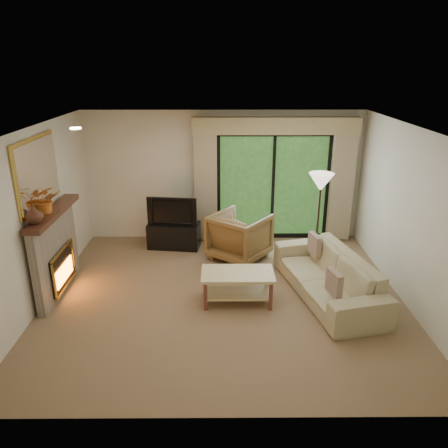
{
  "coord_description": "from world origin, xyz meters",
  "views": [
    {
      "loc": [
        -0.04,
        -6.03,
        3.46
      ],
      "look_at": [
        0.0,
        0.3,
        1.1
      ],
      "focal_mm": 35.0,
      "sensor_mm": 36.0,
      "label": 1
    }
  ],
  "objects_px": {
    "media_console": "(174,235)",
    "armchair": "(240,236)",
    "coffee_table": "(237,287)",
    "sofa": "(327,275)"
  },
  "relations": [
    {
      "from": "armchair",
      "to": "coffee_table",
      "type": "height_order",
      "value": "armchair"
    },
    {
      "from": "sofa",
      "to": "armchair",
      "type": "bearing_deg",
      "value": -149.74
    },
    {
      "from": "media_console",
      "to": "sofa",
      "type": "xyz_separation_m",
      "value": [
        2.58,
        -1.91,
        0.1
      ]
    },
    {
      "from": "media_console",
      "to": "coffee_table",
      "type": "distance_m",
      "value": 2.41
    },
    {
      "from": "media_console",
      "to": "armchair",
      "type": "xyz_separation_m",
      "value": [
        1.27,
        -0.52,
        0.19
      ]
    },
    {
      "from": "armchair",
      "to": "coffee_table",
      "type": "distance_m",
      "value": 1.6
    },
    {
      "from": "media_console",
      "to": "sofa",
      "type": "bearing_deg",
      "value": -29.48
    },
    {
      "from": "coffee_table",
      "to": "armchair",
      "type": "bearing_deg",
      "value": 86.42
    },
    {
      "from": "sofa",
      "to": "coffee_table",
      "type": "relative_size",
      "value": 2.16
    },
    {
      "from": "armchair",
      "to": "sofa",
      "type": "bearing_deg",
      "value": 170.02
    }
  ]
}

